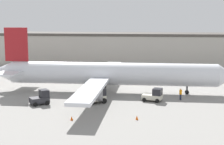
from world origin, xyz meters
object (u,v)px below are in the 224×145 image
Objects in this scene: pushback_tug at (41,98)px; safety_cone_far at (72,118)px; safety_cone_near at (137,118)px; belt_loader_truck at (98,96)px; baggage_tug at (154,95)px; ground_crew_worker at (181,94)px; airplane at (106,74)px.

pushback_tug is 9.90m from safety_cone_far.
safety_cone_near is 8.21m from safety_cone_far.
baggage_tug is at bearing -13.12° from belt_loader_truck.
ground_crew_worker is 3.36× the size of safety_cone_near.
airplane reaches higher than safety_cone_near.
belt_loader_truck is at bearing 129.00° from safety_cone_near.
pushback_tug reaches higher than baggage_tug.
belt_loader_truck is 5.96× the size of safety_cone_far.
airplane is 23.12× the size of ground_crew_worker.
pushback_tug is at bearing 157.83° from safety_cone_near.
airplane is 17.46m from safety_cone_far.
pushback_tug is (-8.36, -9.76, -2.26)m from airplane.
baggage_tug reaches higher than safety_cone_far.
baggage_tug is at bearing -34.51° from airplane.
belt_loader_truck reaches higher than ground_crew_worker.
safety_cone_near is 1.00× the size of safety_cone_far.
ground_crew_worker is 0.56× the size of belt_loader_truck.
belt_loader_truck reaches higher than baggage_tug.
safety_cone_near is (6.33, -15.74, -2.97)m from airplane.
ground_crew_worker is at bearing -22.00° from pushback_tug.
ground_crew_worker reaches higher than safety_cone_near.
safety_cone_near and safety_cone_far have the same top height.
belt_loader_truck reaches higher than safety_cone_far.
ground_crew_worker is 0.57× the size of baggage_tug.
belt_loader_truck is 1.00× the size of pushback_tug.
belt_loader_truck is 5.96× the size of safety_cone_near.
safety_cone_near is at bearing -79.50° from belt_loader_truck.
pushback_tug is (-20.75, -5.73, 0.00)m from ground_crew_worker.
ground_crew_worker is 19.29m from safety_cone_far.
pushback_tug reaches higher than safety_cone_near.
safety_cone_near is at bearing -59.61° from pushback_tug.
baggage_tug is at bearing -22.87° from pushback_tug.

